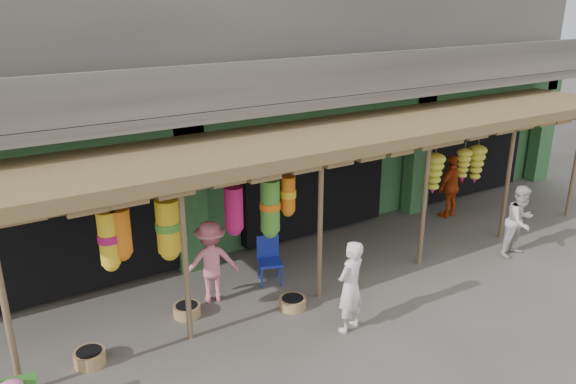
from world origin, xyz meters
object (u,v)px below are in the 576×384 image
person_front (350,286)px  blue_chair (269,257)px  person_right (520,221)px  person_vendor (451,186)px  person_shopper (211,262)px

person_front → blue_chair: bearing=-99.6°
blue_chair → person_right: 5.30m
person_vendor → person_shopper: size_ratio=1.03×
person_front → person_vendor: size_ratio=1.01×
person_front → person_shopper: bearing=-70.6°
person_front → person_vendor: person_front is taller
person_right → person_shopper: 6.44m
blue_chair → person_front: size_ratio=0.57×
blue_chair → person_right: bearing=-0.3°
person_front → person_vendor: bearing=-170.1°
person_vendor → person_shopper: bearing=-2.6°
blue_chair → person_right: (4.99, -1.76, 0.26)m
blue_chair → person_front: (0.29, -2.12, 0.28)m
person_right → person_vendor: person_vendor is taller
person_shopper → person_right: bearing=-179.8°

